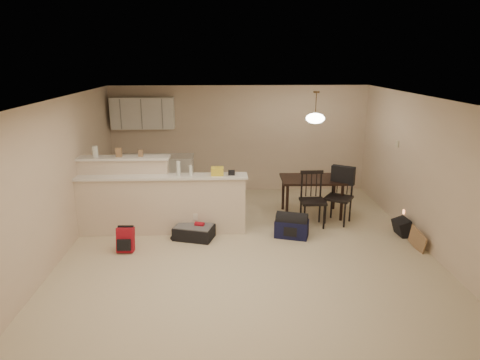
{
  "coord_description": "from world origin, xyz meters",
  "views": [
    {
      "loc": [
        -0.38,
        -6.47,
        3.11
      ],
      "look_at": [
        -0.1,
        0.7,
        1.05
      ],
      "focal_mm": 32.0,
      "sensor_mm": 36.0,
      "label": 1
    }
  ],
  "objects_px": {
    "suitcase": "(194,232)",
    "red_backpack": "(126,240)",
    "pendant_lamp": "(315,118)",
    "dining_chair_far": "(339,196)",
    "black_daypack": "(403,227)",
    "navy_duffel": "(292,229)",
    "dining_table": "(312,183)",
    "dining_chair_near": "(313,200)"
  },
  "relations": [
    {
      "from": "red_backpack",
      "to": "black_daypack",
      "type": "distance_m",
      "value": 4.9
    },
    {
      "from": "navy_duffel",
      "to": "red_backpack",
      "type": "bearing_deg",
      "value": -152.99
    },
    {
      "from": "navy_duffel",
      "to": "pendant_lamp",
      "type": "bearing_deg",
      "value": 80.26
    },
    {
      "from": "dining_chair_far",
      "to": "black_daypack",
      "type": "height_order",
      "value": "dining_chair_far"
    },
    {
      "from": "dining_chair_near",
      "to": "suitcase",
      "type": "height_order",
      "value": "dining_chair_near"
    },
    {
      "from": "dining_table",
      "to": "black_daypack",
      "type": "bearing_deg",
      "value": -36.25
    },
    {
      "from": "dining_chair_near",
      "to": "suitcase",
      "type": "xyz_separation_m",
      "value": [
        -2.22,
        -0.51,
        -0.41
      ]
    },
    {
      "from": "pendant_lamp",
      "to": "suitcase",
      "type": "distance_m",
      "value": 3.19
    },
    {
      "from": "black_daypack",
      "to": "navy_duffel",
      "type": "bearing_deg",
      "value": 85.74
    },
    {
      "from": "pendant_lamp",
      "to": "navy_duffel",
      "type": "distance_m",
      "value": 2.22
    },
    {
      "from": "navy_duffel",
      "to": "black_daypack",
      "type": "height_order",
      "value": "navy_duffel"
    },
    {
      "from": "dining_chair_near",
      "to": "dining_chair_far",
      "type": "distance_m",
      "value": 0.55
    },
    {
      "from": "dining_table",
      "to": "red_backpack",
      "type": "xyz_separation_m",
      "value": [
        -3.42,
        -1.59,
        -0.48
      ]
    },
    {
      "from": "dining_chair_near",
      "to": "navy_duffel",
      "type": "relative_size",
      "value": 1.8
    },
    {
      "from": "suitcase",
      "to": "red_backpack",
      "type": "relative_size",
      "value": 1.65
    },
    {
      "from": "dining_table",
      "to": "suitcase",
      "type": "relative_size",
      "value": 1.87
    },
    {
      "from": "dining_chair_near",
      "to": "red_backpack",
      "type": "xyz_separation_m",
      "value": [
        -3.32,
        -0.99,
        -0.32
      ]
    },
    {
      "from": "suitcase",
      "to": "navy_duffel",
      "type": "distance_m",
      "value": 1.75
    },
    {
      "from": "dining_table",
      "to": "navy_duffel",
      "type": "xyz_separation_m",
      "value": [
        -0.57,
        -1.12,
        -0.52
      ]
    },
    {
      "from": "navy_duffel",
      "to": "dining_table",
      "type": "bearing_deg",
      "value": 80.26
    },
    {
      "from": "dining_chair_far",
      "to": "navy_duffel",
      "type": "height_order",
      "value": "dining_chair_far"
    },
    {
      "from": "dining_table",
      "to": "pendant_lamp",
      "type": "height_order",
      "value": "pendant_lamp"
    },
    {
      "from": "pendant_lamp",
      "to": "dining_chair_far",
      "type": "distance_m",
      "value": 1.58
    },
    {
      "from": "dining_chair_far",
      "to": "dining_table",
      "type": "bearing_deg",
      "value": 166.28
    },
    {
      "from": "black_daypack",
      "to": "red_backpack",
      "type": "bearing_deg",
      "value": 91.35
    },
    {
      "from": "pendant_lamp",
      "to": "black_daypack",
      "type": "distance_m",
      "value": 2.6
    },
    {
      "from": "pendant_lamp",
      "to": "black_daypack",
      "type": "bearing_deg",
      "value": -37.52
    },
    {
      "from": "suitcase",
      "to": "red_backpack",
      "type": "height_order",
      "value": "red_backpack"
    },
    {
      "from": "pendant_lamp",
      "to": "dining_table",
      "type": "bearing_deg",
      "value": 180.0
    },
    {
      "from": "red_backpack",
      "to": "black_daypack",
      "type": "relative_size",
      "value": 1.22
    },
    {
      "from": "dining_table",
      "to": "dining_chair_near",
      "type": "bearing_deg",
      "value": -98.27
    },
    {
      "from": "dining_table",
      "to": "dining_chair_near",
      "type": "relative_size",
      "value": 1.2
    },
    {
      "from": "pendant_lamp",
      "to": "dining_chair_far",
      "type": "relative_size",
      "value": 0.58
    },
    {
      "from": "dining_table",
      "to": "suitcase",
      "type": "bearing_deg",
      "value": -153.04
    },
    {
      "from": "dining_chair_near",
      "to": "suitcase",
      "type": "bearing_deg",
      "value": -168.1
    },
    {
      "from": "pendant_lamp",
      "to": "red_backpack",
      "type": "relative_size",
      "value": 1.52
    },
    {
      "from": "suitcase",
      "to": "black_daypack",
      "type": "height_order",
      "value": "black_daypack"
    },
    {
      "from": "red_backpack",
      "to": "navy_duffel",
      "type": "relative_size",
      "value": 0.7
    },
    {
      "from": "dining_chair_near",
      "to": "dining_chair_far",
      "type": "xyz_separation_m",
      "value": [
        0.53,
        0.15,
        0.01
      ]
    },
    {
      "from": "suitcase",
      "to": "black_daypack",
      "type": "bearing_deg",
      "value": 16.42
    },
    {
      "from": "dining_table",
      "to": "black_daypack",
      "type": "relative_size",
      "value": 3.75
    },
    {
      "from": "black_daypack",
      "to": "pendant_lamp",
      "type": "bearing_deg",
      "value": 48.22
    }
  ]
}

